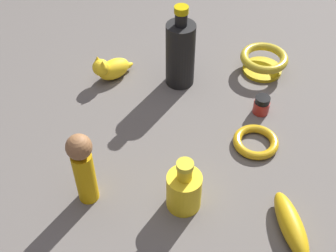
{
  "coord_description": "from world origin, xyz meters",
  "views": [
    {
      "loc": [
        0.02,
        -0.73,
        0.78
      ],
      "look_at": [
        0.0,
        0.0,
        0.04
      ],
      "focal_mm": 47.42,
      "sensor_mm": 36.0,
      "label": 1
    }
  ],
  "objects": [
    {
      "name": "ground",
      "position": [
        0.0,
        0.0,
        0.0
      ],
      "size": [
        2.0,
        2.0,
        0.0
      ],
      "primitive_type": "plane",
      "color": "#5B5651"
    },
    {
      "name": "bangle",
      "position": [
        0.21,
        -0.01,
        0.01
      ],
      "size": [
        0.11,
        0.11,
        0.02
      ],
      "primitive_type": "torus",
      "color": "gold",
      "rests_on": "ground"
    },
    {
      "name": "bottle_short",
      "position": [
        0.04,
        -0.19,
        0.05
      ],
      "size": [
        0.07,
        0.07,
        0.13
      ],
      "color": "yellow",
      "rests_on": "ground"
    },
    {
      "name": "nail_polish_jar",
      "position": [
        0.23,
        0.1,
        0.02
      ],
      "size": [
        0.04,
        0.04,
        0.05
      ],
      "color": "#A12620",
      "rests_on": "ground"
    },
    {
      "name": "cat_figurine",
      "position": [
        -0.16,
        0.23,
        0.03
      ],
      "size": [
        0.11,
        0.1,
        0.08
      ],
      "color": "yellow",
      "rests_on": "ground"
    },
    {
      "name": "person_figure_adult",
      "position": [
        -0.16,
        -0.17,
        0.1
      ],
      "size": [
        0.05,
        0.05,
        0.18
      ],
      "color": "#D29D0B",
      "rests_on": "ground"
    },
    {
      "name": "bottle_tall",
      "position": [
        0.02,
        0.22,
        0.1
      ],
      "size": [
        0.08,
        0.08,
        0.23
      ],
      "color": "black",
      "rests_on": "ground"
    },
    {
      "name": "bowl",
      "position": [
        0.26,
        0.27,
        0.04
      ],
      "size": [
        0.13,
        0.13,
        0.06
      ],
      "color": "gold",
      "rests_on": "ground"
    },
    {
      "name": "banana",
      "position": [
        0.25,
        -0.24,
        0.02
      ],
      "size": [
        0.07,
        0.16,
        0.04
      ],
      "primitive_type": "ellipsoid",
      "rotation": [
        0.0,
        0.0,
        1.76
      ],
      "color": "#C49911",
      "rests_on": "ground"
    }
  ]
}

